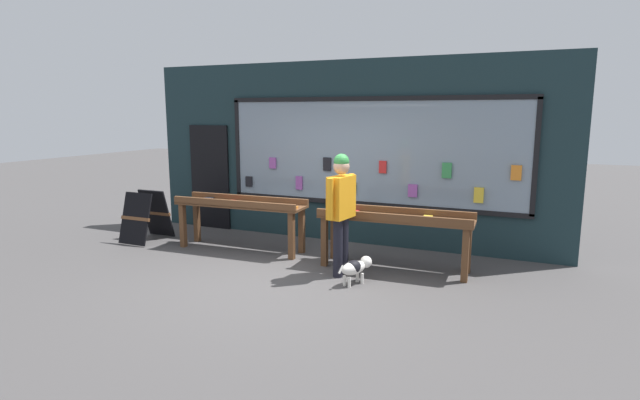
# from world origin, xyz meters

# --- Properties ---
(ground_plane) EXTENTS (40.00, 40.00, 0.00)m
(ground_plane) POSITION_xyz_m (0.00, 0.00, 0.00)
(ground_plane) COLOR #474444
(shopfront_facade) EXTENTS (7.87, 0.29, 3.27)m
(shopfront_facade) POSITION_xyz_m (-0.00, 2.39, 1.63)
(shopfront_facade) COLOR #192D33
(shopfront_facade) RESTS_ON ground_plane
(display_table_left) EXTENTS (2.32, 0.68, 0.92)m
(display_table_left) POSITION_xyz_m (-1.36, 1.06, 0.73)
(display_table_left) COLOR brown
(display_table_left) RESTS_ON ground_plane
(display_table_right) EXTENTS (2.33, 0.71, 0.91)m
(display_table_right) POSITION_xyz_m (1.36, 1.06, 0.72)
(display_table_right) COLOR brown
(display_table_right) RESTS_ON ground_plane
(person_browsing) EXTENTS (0.29, 0.69, 1.78)m
(person_browsing) POSITION_xyz_m (0.72, 0.46, 1.06)
(person_browsing) COLOR black
(person_browsing) RESTS_ON ground_plane
(small_dog) EXTENTS (0.36, 0.57, 0.36)m
(small_dog) POSITION_xyz_m (1.05, 0.18, 0.24)
(small_dog) COLOR white
(small_dog) RESTS_ON ground_plane
(sandwich_board_sign) EXTENTS (0.64, 0.84, 0.91)m
(sandwich_board_sign) POSITION_xyz_m (-3.31, 0.88, 0.47)
(sandwich_board_sign) COLOR black
(sandwich_board_sign) RESTS_ON ground_plane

